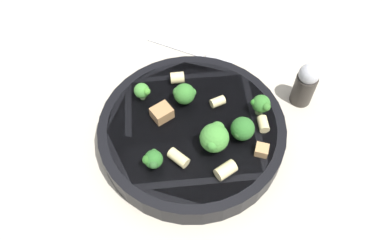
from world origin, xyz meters
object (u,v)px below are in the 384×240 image
at_px(broccoli_floret_5, 142,91).
at_px(chicken_chunk_0, 262,150).
at_px(broccoli_floret_4, 215,137).
at_px(spoon, 207,56).
at_px(broccoli_floret_1, 184,94).
at_px(rigatoni_4, 263,124).
at_px(broccoli_floret_3, 261,104).
at_px(pepper_shaker, 305,84).
at_px(rigatoni_0, 177,78).
at_px(broccoli_floret_0, 243,128).
at_px(chicken_chunk_1, 161,115).
at_px(pasta_bowl, 192,130).
at_px(rigatoni_1, 226,170).
at_px(broccoli_floret_2, 153,160).
at_px(rigatoni_2, 218,102).
at_px(rigatoni_3, 179,158).

relative_size(broccoli_floret_5, chicken_chunk_0, 1.66).
bearing_deg(broccoli_floret_4, spoon, 17.91).
xyz_separation_m(broccoli_floret_1, rigatoni_4, (-0.01, -0.12, -0.01)).
relative_size(broccoli_floret_3, chicken_chunk_0, 1.94).
bearing_deg(pepper_shaker, rigatoni_4, 153.17).
height_order(broccoli_floret_1, rigatoni_0, broccoli_floret_1).
relative_size(broccoli_floret_0, broccoli_floret_5, 1.23).
bearing_deg(chicken_chunk_1, broccoli_floret_4, -106.28).
xyz_separation_m(rigatoni_0, spoon, (0.10, -0.02, -0.04)).
distance_m(pasta_bowl, rigatoni_1, 0.09).
relative_size(broccoli_floret_2, pepper_shaker, 0.36).
relative_size(rigatoni_1, rigatoni_4, 1.23).
height_order(pasta_bowl, rigatoni_0, rigatoni_0).
distance_m(chicken_chunk_0, pepper_shaker, 0.14).
xyz_separation_m(pasta_bowl, spoon, (0.17, 0.02, -0.02)).
bearing_deg(rigatoni_2, broccoli_floret_1, 100.40).
bearing_deg(rigatoni_0, rigatoni_1, -140.52).
bearing_deg(chicken_chunk_0, rigatoni_4, 8.00).
relative_size(pasta_bowl, broccoli_floret_3, 7.99).
bearing_deg(rigatoni_4, pasta_bowl, 104.01).
bearing_deg(broccoli_floret_2, broccoli_floret_3, -42.96).
height_order(chicken_chunk_1, pepper_shaker, pepper_shaker).
distance_m(rigatoni_3, pepper_shaker, 0.23).
bearing_deg(broccoli_floret_0, rigatoni_1, 173.12).
xyz_separation_m(rigatoni_2, rigatoni_4, (-0.02, -0.07, 0.00)).
distance_m(rigatoni_3, chicken_chunk_1, 0.07).
height_order(broccoli_floret_4, rigatoni_0, broccoli_floret_4).
xyz_separation_m(rigatoni_4, pepper_shaker, (0.10, -0.05, -0.01)).
xyz_separation_m(rigatoni_4, chicken_chunk_1, (-0.03, 0.14, 0.00)).
bearing_deg(pepper_shaker, chicken_chunk_0, 162.83).
xyz_separation_m(broccoli_floret_2, rigatoni_4, (0.10, -0.13, -0.01)).
height_order(broccoli_floret_4, rigatoni_1, broccoli_floret_4).
distance_m(rigatoni_4, spoon, 0.19).
bearing_deg(broccoli_floret_3, broccoli_floret_5, 97.90).
bearing_deg(spoon, broccoli_floret_0, -150.13).
bearing_deg(rigatoni_3, rigatoni_1, -90.20).
bearing_deg(rigatoni_1, broccoli_floret_2, 99.94).
bearing_deg(broccoli_floret_1, broccoli_floret_5, 101.24).
height_order(rigatoni_3, spoon, rigatoni_3).
height_order(broccoli_floret_2, chicken_chunk_1, broccoli_floret_2).
relative_size(broccoli_floret_3, broccoli_floret_5, 1.17).
bearing_deg(rigatoni_1, chicken_chunk_0, -41.41).
xyz_separation_m(broccoli_floret_4, chicken_chunk_0, (0.01, -0.06, -0.02)).
height_order(pasta_bowl, broccoli_floret_0, broccoli_floret_0).
bearing_deg(rigatoni_2, broccoli_floret_5, 100.87).
relative_size(broccoli_floret_4, chicken_chunk_0, 2.57).
bearing_deg(broccoli_floret_3, broccoli_floret_2, 137.04).
distance_m(broccoli_floret_0, rigatoni_4, 0.04).
bearing_deg(broccoli_floret_0, broccoli_floret_2, 128.38).
height_order(broccoli_floret_3, rigatoni_0, broccoli_floret_3).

